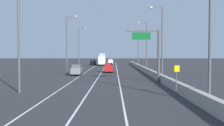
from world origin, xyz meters
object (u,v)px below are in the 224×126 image
Objects in this scene: lamp_post_right_third at (146,43)px; car_gray_4 at (77,70)px; overhead_sign_gantry at (153,49)px; box_truck at (102,60)px; car_blue_3 at (102,62)px; car_black_1 at (93,62)px; lamp_post_right_fourth at (138,46)px; lamp_post_left_near at (21,30)px; lamp_post_right_near at (207,23)px; lamp_post_left_far at (80,45)px; lamp_post_left_mid at (68,41)px; lamp_post_right_second at (161,38)px; car_white_2 at (111,62)px; car_red_0 at (109,68)px; speed_advisory_sign at (176,78)px.

car_gray_4 is (-14.63, -12.80, -5.59)m from lamp_post_right_third.
lamp_post_right_third is at bearing 85.63° from overhead_sign_gantry.
box_truck is (-9.72, 55.88, -2.80)m from overhead_sign_gantry.
car_black_1 is at bearing -111.39° from car_blue_3.
lamp_post_left_near is (-17.22, -56.54, 0.00)m from lamp_post_right_fourth.
lamp_post_right_near is 72.69m from box_truck.
lamp_post_left_far reaches higher than car_gray_4.
lamp_post_left_far is at bearing -159.59° from lamp_post_right_fourth.
car_gray_4 is (2.61, 22.89, -5.59)m from lamp_post_left_near.
lamp_post_left_near is 1.00× the size of lamp_post_left_mid.
car_black_1 is 1.03× the size of car_blue_3.
lamp_post_left_mid is (-16.61, 10.17, 0.00)m from lamp_post_right_second.
lamp_post_left_far is at bearing 111.05° from overhead_sign_gantry.
lamp_post_right_near is 2.58× the size of car_blue_3.
box_truck is at bearing 111.38° from lamp_post_right_third.
lamp_post_left_mid reaches higher than overhead_sign_gantry.
car_gray_4 is (-14.58, 8.04, -5.59)m from lamp_post_right_second.
box_truck is at bearing 142.25° from lamp_post_right_fourth.
car_white_2 is 0.96× the size of car_gray_4.
car_red_0 is (-8.61, 15.76, -5.54)m from lamp_post_right_second.
speed_advisory_sign reaches higher than car_red_0.
lamp_post_left_near is at bearing -94.83° from box_truck.
lamp_post_right_fourth is at bearing 62.16° from lamp_post_left_mid.
lamp_post_right_fourth is 1.00× the size of lamp_post_left_near.
lamp_post_right_second is 19.48m from lamp_post_left_mid.
lamp_post_right_near is (2.04, -15.71, 1.87)m from overhead_sign_gantry.
car_black_1 is at bearing 145.32° from lamp_post_right_fourth.
car_gray_4 is 42.81m from box_truck.
speed_advisory_sign is at bearing -79.00° from car_black_1.
lamp_post_right_fourth is at bearing -37.75° from box_truck.
lamp_post_right_second is 2.51× the size of car_black_1.
box_truck is (-10.16, 67.76, 0.17)m from speed_advisory_sign.
lamp_post_left_near is at bearing -106.94° from lamp_post_right_fourth.
lamp_post_left_near and lamp_post_left_mid have the same top height.
car_red_0 is (-8.72, 36.61, -5.54)m from lamp_post_right_near.
speed_advisory_sign is 54.80m from lamp_post_left_far.
car_black_1 is (-14.96, 31.18, -5.63)m from lamp_post_right_third.
lamp_post_right_second is at bearing -31.47° from lamp_post_left_mid.
box_truck is at bearing 83.03° from lamp_post_left_mid.
speed_advisory_sign is 0.26× the size of lamp_post_right_fourth.
lamp_post_right_near is at bearing -89.71° from lamp_post_right_second.
car_white_2 is at bearing 90.15° from car_red_0.
car_red_0 is (8.84, -19.42, -5.54)m from lamp_post_left_far.
speed_advisory_sign reaches higher than car_gray_4.
car_white_2 is at bearing 99.01° from lamp_post_right_second.
lamp_post_right_second is 20.85m from lamp_post_right_third.
car_blue_3 reaches higher than car_white_2.
car_gray_4 is at bearing 83.50° from lamp_post_left_near.
overhead_sign_gantry is at bearing -110.61° from lamp_post_right_second.
overhead_sign_gantry reaches higher than speed_advisory_sign.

